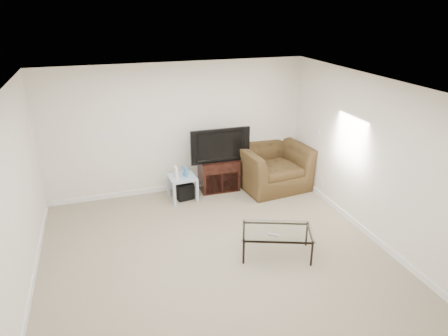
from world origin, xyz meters
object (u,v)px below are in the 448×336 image
object	(u,v)px
television	(219,144)
subwoofer	(184,190)
recliner	(272,160)
coffee_table	(276,242)
side_table	(183,188)
tv_stand	(218,174)

from	to	relation	value
television	subwoofer	size ratio (longest dim) A/B	3.44
recliner	coffee_table	world-z (taller)	recliner
side_table	subwoofer	bearing A→B (deg)	37.62
television	side_table	world-z (taller)	television
subwoofer	recliner	size ratio (longest dim) A/B	0.24
television	recliner	world-z (taller)	television
side_table	subwoofer	world-z (taller)	side_table
television	recliner	bearing A→B (deg)	-9.83
television	coffee_table	xyz separation A→B (m)	(0.14, -2.41, -0.76)
tv_stand	coffee_table	size ratio (longest dim) A/B	0.73
tv_stand	recliner	world-z (taller)	recliner
side_table	subwoofer	size ratio (longest dim) A/B	1.54
tv_stand	recliner	size ratio (longest dim) A/B	0.57
coffee_table	tv_stand	bearing A→B (deg)	93.30
television	side_table	xyz separation A→B (m)	(-0.78, -0.20, -0.73)
subwoofer	television	bearing A→B (deg)	13.25
side_table	tv_stand	bearing A→B (deg)	16.40
tv_stand	recliner	bearing A→B (deg)	-11.36
subwoofer	coffee_table	world-z (taller)	coffee_table
tv_stand	side_table	distance (m)	0.82
recliner	tv_stand	bearing A→B (deg)	161.51
tv_stand	side_table	size ratio (longest dim) A/B	1.55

